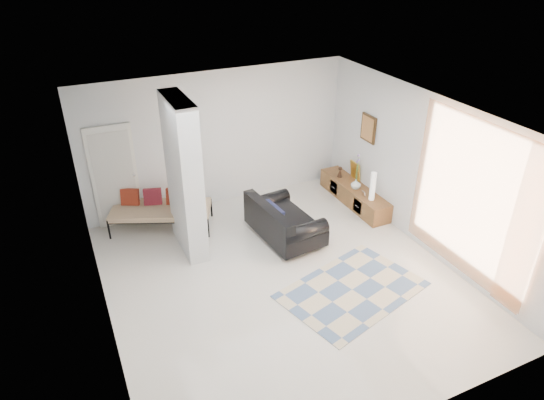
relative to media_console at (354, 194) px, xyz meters
name	(u,v)px	position (x,y,z in m)	size (l,w,h in m)	color
floor	(282,279)	(-2.52, -1.70, -0.20)	(6.00, 6.00, 0.00)	beige
ceiling	(284,119)	(-2.52, -1.70, 2.60)	(6.00, 6.00, 0.00)	white
wall_back	(218,139)	(-2.52, 1.30, 1.20)	(6.00, 6.00, 0.00)	silver
wall_front	(410,336)	(-2.52, -4.70, 1.20)	(6.00, 6.00, 0.00)	silver
wall_left	(96,250)	(-5.27, -1.70, 1.20)	(6.00, 6.00, 0.00)	silver
wall_right	(425,173)	(0.23, -1.70, 1.20)	(6.00, 6.00, 0.00)	silver
partition_column	(184,178)	(-3.62, -0.10, 1.20)	(0.35, 1.20, 2.80)	silver
hallway_door	(115,177)	(-4.62, 1.26, 0.82)	(0.85, 0.06, 2.04)	white
curtain	(472,201)	(0.15, -2.85, 1.25)	(2.55, 2.55, 0.00)	orange
wall_art	(368,128)	(0.20, 0.00, 1.45)	(0.04, 0.45, 0.55)	#3D2610
media_console	(354,194)	(0.00, 0.00, 0.00)	(0.45, 2.06, 0.80)	brown
loveseat	(282,222)	(-1.98, -0.59, 0.15)	(1.07, 1.66, 0.76)	silver
daybed	(160,208)	(-3.94, 0.78, 0.21)	(2.04, 1.47, 0.77)	black
area_rug	(352,290)	(-1.62, -2.44, -0.20)	(2.23, 1.48, 0.01)	beige
cylinder_lamp	(373,186)	(-0.02, -0.63, 0.49)	(0.11, 0.11, 0.59)	silver
bronze_figurine	(340,172)	(-0.05, 0.51, 0.31)	(0.12, 0.12, 0.24)	#311F15
vase	(356,184)	(-0.05, -0.10, 0.30)	(0.21, 0.21, 0.22)	white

